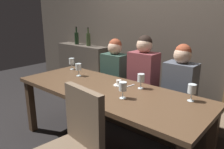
{
  "coord_description": "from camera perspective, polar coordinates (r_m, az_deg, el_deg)",
  "views": [
    {
      "loc": [
        1.51,
        -1.66,
        1.54
      ],
      "look_at": [
        -0.09,
        0.19,
        0.84
      ],
      "focal_mm": 35.16,
      "sensor_mm": 36.0,
      "label": 1
    }
  ],
  "objects": [
    {
      "name": "wine_bottle_dark_red",
      "position": [
        4.21,
        -9.19,
        9.39
      ],
      "size": [
        0.08,
        0.08,
        0.33
      ],
      "color": "black",
      "rests_on": "back_counter"
    },
    {
      "name": "wine_glass_center_front",
      "position": [
        2.85,
        -8.72,
        1.9
      ],
      "size": [
        0.08,
        0.08,
        0.16
      ],
      "color": "silver",
      "rests_on": "dining_table"
    },
    {
      "name": "fork_on_table",
      "position": [
        2.46,
        4.49,
        -3.01
      ],
      "size": [
        0.04,
        0.17,
        0.01
      ],
      "primitive_type": "cube",
      "rotation": [
        0.0,
        0.0,
        -0.14
      ],
      "color": "silver",
      "rests_on": "dining_table"
    },
    {
      "name": "banquette_bench",
      "position": [
        3.09,
        7.54,
        -9.27
      ],
      "size": [
        2.5,
        0.44,
        0.45
      ],
      "color": "#4A3C2E",
      "rests_on": "ground"
    },
    {
      "name": "diner_bearded",
      "position": [
        2.88,
        8.18,
        1.61
      ],
      "size": [
        0.36,
        0.24,
        0.81
      ],
      "color": "brown",
      "rests_on": "banquette_bench"
    },
    {
      "name": "wine_glass_far_left",
      "position": [
        2.37,
        7.55,
        -0.96
      ],
      "size": [
        0.08,
        0.08,
        0.16
      ],
      "color": "silver",
      "rests_on": "dining_table"
    },
    {
      "name": "back_wall_tiled",
      "position": [
        3.25,
        13.63,
        14.84
      ],
      "size": [
        6.0,
        0.12,
        3.0
      ],
      "primitive_type": "cube",
      "color": "brown",
      "rests_on": "ground"
    },
    {
      "name": "back_counter",
      "position": [
        4.22,
        -7.51,
        1.22
      ],
      "size": [
        1.1,
        0.28,
        0.95
      ],
      "primitive_type": "cube",
      "color": "#494138",
      "rests_on": "ground"
    },
    {
      "name": "diner_redhead",
      "position": [
        3.17,
        0.71,
        2.38
      ],
      "size": [
        0.36,
        0.24,
        0.73
      ],
      "color": "#2D473D",
      "rests_on": "banquette_bench"
    },
    {
      "name": "wine_glass_near_right",
      "position": [
        2.15,
        20.06,
        -3.71
      ],
      "size": [
        0.08,
        0.08,
        0.16
      ],
      "color": "silver",
      "rests_on": "dining_table"
    },
    {
      "name": "diner_far_end",
      "position": [
        2.68,
        17.38,
        -0.77
      ],
      "size": [
        0.36,
        0.24,
        0.75
      ],
      "color": "#4C515B",
      "rests_on": "banquette_bench"
    },
    {
      "name": "wine_bottle_pale_label",
      "position": [
        3.99,
        -6.18,
        9.14
      ],
      "size": [
        0.08,
        0.08,
        0.33
      ],
      "color": "#384728",
      "rests_on": "back_counter"
    },
    {
      "name": "dining_table",
      "position": [
        2.41,
        -1.34,
        -5.65
      ],
      "size": [
        2.2,
        0.84,
        0.74
      ],
      "color": "#493422",
      "rests_on": "ground"
    },
    {
      "name": "wine_glass_end_right",
      "position": [
        3.2,
        -10.43,
        3.28
      ],
      "size": [
        0.08,
        0.08,
        0.16
      ],
      "color": "silver",
      "rests_on": "dining_table"
    },
    {
      "name": "wine_glass_far_right",
      "position": [
        2.09,
        2.82,
        -3.3
      ],
      "size": [
        0.08,
        0.08,
        0.16
      ],
      "color": "silver",
      "rests_on": "dining_table"
    },
    {
      "name": "chair_near_side",
      "position": [
        1.82,
        -10.03,
        -16.96
      ],
      "size": [
        0.49,
        0.49,
        0.98
      ],
      "color": "brown",
      "rests_on": "ground"
    },
    {
      "name": "espresso_cup",
      "position": [
        2.48,
        1.78,
        -2.27
      ],
      "size": [
        0.12,
        0.12,
        0.06
      ],
      "color": "white",
      "rests_on": "dining_table"
    },
    {
      "name": "ground",
      "position": [
        2.72,
        -1.25,
        -18.51
      ],
      "size": [
        9.0,
        9.0,
        0.0
      ],
      "primitive_type": "plane",
      "color": "black"
    }
  ]
}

